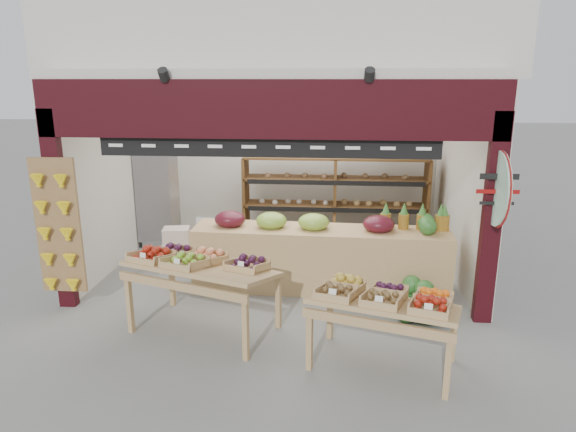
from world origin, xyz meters
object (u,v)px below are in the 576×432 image
at_px(cardboard_stack, 191,253).
at_px(watermelon_pile, 420,304).
at_px(mid_counter, 320,256).
at_px(refrigerator, 159,194).
at_px(back_shelving, 335,183).
at_px(display_table_left, 196,264).
at_px(display_table_right, 385,300).

relative_size(cardboard_stack, watermelon_pile, 1.51).
xyz_separation_m(mid_counter, watermelon_pile, (1.34, -0.80, -0.33)).
relative_size(refrigerator, cardboard_stack, 1.77).
height_order(mid_counter, watermelon_pile, mid_counter).
relative_size(back_shelving, display_table_left, 1.66).
bearing_deg(display_table_left, watermelon_pile, 10.88).
xyz_separation_m(display_table_left, display_table_right, (2.19, -0.70, -0.08)).
bearing_deg(display_table_left, refrigerator, 115.16).
height_order(back_shelving, display_table_right, back_shelving).
xyz_separation_m(refrigerator, display_table_right, (3.78, -4.07, -0.16)).
distance_m(refrigerator, watermelon_pile, 5.28).
relative_size(back_shelving, watermelon_pile, 4.63).
bearing_deg(watermelon_pile, mid_counter, 148.95).
distance_m(mid_counter, watermelon_pile, 1.59).
bearing_deg(refrigerator, mid_counter, -52.55).
bearing_deg(cardboard_stack, mid_counter, -17.06).
height_order(refrigerator, cardboard_stack, refrigerator).
height_order(back_shelving, display_table_left, back_shelving).
bearing_deg(display_table_right, display_table_left, 162.39).
height_order(display_table_right, watermelon_pile, display_table_right).
distance_m(mid_counter, display_table_left, 2.01).
xyz_separation_m(mid_counter, display_table_right, (0.73, -2.04, 0.26)).
xyz_separation_m(back_shelving, mid_counter, (-0.21, -1.76, -0.73)).
bearing_deg(mid_counter, cardboard_stack, 162.94).
relative_size(display_table_left, watermelon_pile, 2.78).
xyz_separation_m(display_table_left, watermelon_pile, (2.80, 0.54, -0.67)).
xyz_separation_m(back_shelving, display_table_left, (-1.68, -3.10, -0.39)).
height_order(back_shelving, mid_counter, back_shelving).
height_order(cardboard_stack, display_table_right, display_table_right).
xyz_separation_m(cardboard_stack, display_table_right, (2.84, -2.68, 0.51)).
bearing_deg(display_table_left, mid_counter, 42.56).
bearing_deg(display_table_right, mid_counter, 109.73).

